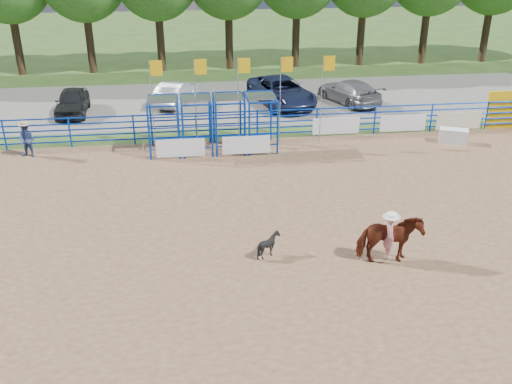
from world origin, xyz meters
TOP-DOWN VIEW (x-y plane):
  - ground at (0.00, 0.00)m, footprint 120.00×120.00m
  - arena_dirt at (0.00, 0.00)m, footprint 30.00×20.00m
  - gravel_strip at (0.00, 17.00)m, footprint 40.00×10.00m
  - announcer_table at (9.42, 8.20)m, footprint 1.47×1.11m
  - horse_and_rider at (2.54, -2.00)m, footprint 1.96×0.95m
  - calf at (-1.09, -1.15)m, footprint 0.84×0.77m
  - spectator_cowboy at (-10.71, 8.89)m, footprint 0.93×0.83m
  - car_a at (-9.79, 15.58)m, footprint 1.78×4.17m
  - car_b at (-4.00, 16.86)m, footprint 2.86×4.42m
  - car_c at (2.21, 15.90)m, footprint 3.85×6.21m
  - car_d at (6.31, 15.82)m, footprint 3.46×5.13m
  - perimeter_fence at (0.00, 0.00)m, footprint 30.10×20.10m
  - chute_assembly at (-1.90, 8.84)m, footprint 19.32×2.41m

SIDE VIEW (x-z plane):
  - ground at x=0.00m, z-range 0.00..0.00m
  - gravel_strip at x=0.00m, z-range 0.00..0.01m
  - arena_dirt at x=0.00m, z-range 0.00..0.02m
  - announcer_table at x=9.42m, z-range 0.02..0.73m
  - calf at x=-1.09m, z-range 0.02..0.84m
  - car_b at x=-4.00m, z-range 0.01..1.39m
  - car_d at x=6.31m, z-range 0.01..1.39m
  - car_a at x=-9.79m, z-range 0.01..1.41m
  - perimeter_fence at x=0.00m, z-range 0.00..1.50m
  - car_c at x=2.21m, z-range 0.01..1.61m
  - spectator_cowboy at x=-10.71m, z-range 0.03..1.69m
  - horse_and_rider at x=2.54m, z-range -0.29..2.12m
  - chute_assembly at x=-1.90m, z-range -0.84..3.36m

